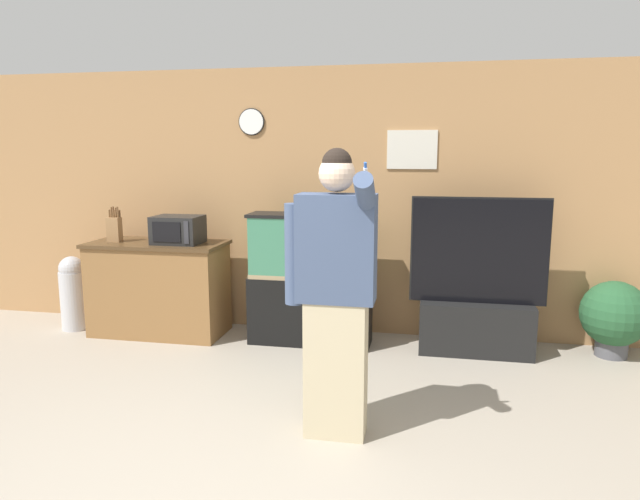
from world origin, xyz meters
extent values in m
plane|color=gray|center=(0.00, 0.00, 0.00)|extent=(18.00, 18.00, 0.00)
cube|color=#A87A4C|center=(0.00, 2.98, 1.30)|extent=(10.00, 0.06, 2.60)
cube|color=beige|center=(0.92, 2.94, 1.81)|extent=(0.47, 0.02, 0.36)
cylinder|color=white|center=(-0.65, 2.94, 2.08)|extent=(0.24, 0.03, 0.24)
cylinder|color=black|center=(-0.65, 2.94, 2.08)|extent=(0.26, 0.01, 0.26)
cube|color=brown|center=(-1.51, 2.53, 0.44)|extent=(1.29, 0.59, 0.89)
cube|color=#48321C|center=(-1.51, 2.53, 0.90)|extent=(1.33, 0.63, 0.03)
cube|color=black|center=(-1.27, 2.50, 1.05)|extent=(0.45, 0.34, 0.27)
cube|color=black|center=(-1.31, 2.33, 1.05)|extent=(0.28, 0.01, 0.19)
cube|color=#2D2D33|center=(-1.11, 2.33, 1.05)|extent=(0.05, 0.01, 0.21)
cube|color=olive|center=(-1.93, 2.48, 1.04)|extent=(0.13, 0.08, 0.24)
cylinder|color=brown|center=(-1.97, 2.48, 1.20)|extent=(0.02, 0.02, 0.07)
cylinder|color=brown|center=(-1.95, 2.48, 1.21)|extent=(0.02, 0.02, 0.10)
cylinder|color=brown|center=(-1.93, 2.48, 1.20)|extent=(0.02, 0.02, 0.07)
cylinder|color=brown|center=(-1.91, 2.48, 1.21)|extent=(0.02, 0.02, 0.10)
cylinder|color=brown|center=(-1.88, 2.48, 1.21)|extent=(0.02, 0.02, 0.10)
cylinder|color=brown|center=(-1.97, 2.51, 1.20)|extent=(0.02, 0.02, 0.07)
cylinder|color=brown|center=(-1.95, 2.51, 1.21)|extent=(0.02, 0.02, 0.10)
cylinder|color=brown|center=(-1.93, 2.51, 1.20)|extent=(0.02, 0.02, 0.07)
cylinder|color=brown|center=(-1.91, 2.51, 1.21)|extent=(0.02, 0.02, 0.10)
cylinder|color=brown|center=(-1.88, 2.51, 1.20)|extent=(0.02, 0.02, 0.07)
cube|color=black|center=(0.02, 2.52, 0.32)|extent=(1.14, 0.36, 0.63)
cube|color=#937F5B|center=(0.02, 2.52, 0.65)|extent=(1.11, 0.35, 0.04)
cube|color=#387556|center=(0.02, 2.52, 0.93)|extent=(1.10, 0.34, 0.58)
cube|color=black|center=(0.02, 2.52, 1.22)|extent=(1.14, 0.36, 0.03)
cube|color=black|center=(1.54, 2.56, 0.23)|extent=(0.99, 0.40, 0.47)
cube|color=black|center=(1.54, 2.56, 0.93)|extent=(1.17, 0.05, 0.92)
cube|color=black|center=(1.54, 2.58, 0.93)|extent=(1.20, 0.01, 0.95)
cube|color=#BCAD89|center=(0.55, 0.82, 0.44)|extent=(0.38, 0.21, 0.88)
cube|color=#3D4C6B|center=(0.55, 0.82, 1.22)|extent=(0.48, 0.23, 0.66)
sphere|color=beige|center=(0.55, 0.82, 1.67)|extent=(0.22, 0.22, 0.22)
sphere|color=black|center=(0.55, 0.82, 1.73)|extent=(0.18, 0.18, 0.18)
cylinder|color=#3D4C6B|center=(0.29, 0.82, 1.17)|extent=(0.12, 0.12, 0.63)
cylinder|color=#3D4C6B|center=(0.75, 0.68, 1.55)|extent=(0.11, 0.35, 0.29)
cylinder|color=white|center=(0.75, 0.66, 1.66)|extent=(0.02, 0.06, 0.11)
cylinder|color=#2856B2|center=(0.75, 0.64, 1.72)|extent=(0.02, 0.03, 0.05)
cylinder|color=#4C4C51|center=(2.72, 2.68, 0.07)|extent=(0.27, 0.27, 0.15)
sphere|color=#23512D|center=(2.72, 2.68, 0.39)|extent=(0.58, 0.58, 0.58)
cylinder|color=#B7B7BC|center=(-2.44, 2.48, 0.30)|extent=(0.26, 0.26, 0.60)
sphere|color=#ADADB2|center=(-2.44, 2.48, 0.63)|extent=(0.25, 0.25, 0.25)
camera|label=1|loc=(1.12, -2.56, 1.80)|focal=32.00mm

